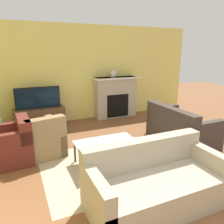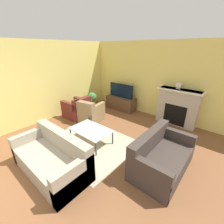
% 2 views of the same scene
% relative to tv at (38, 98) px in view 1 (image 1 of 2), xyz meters
% --- Properties ---
extents(wall_back, '(7.80, 0.06, 2.70)m').
position_rel_tv_xyz_m(wall_back, '(0.95, 0.35, 0.53)').
color(wall_back, '#EADB72').
rests_on(wall_back, ground_plane).
extents(area_rug, '(2.30, 1.92, 0.00)m').
position_rel_tv_xyz_m(area_rug, '(0.87, -2.57, -0.81)').
color(area_rug, '#B7A88E').
rests_on(area_rug, ground_plane).
extents(fireplace, '(1.40, 0.41, 1.23)m').
position_rel_tv_xyz_m(fireplace, '(2.27, 0.14, -0.18)').
color(fireplace, '#B2A899').
rests_on(fireplace, ground_plane).
extents(tv_stand, '(1.29, 0.47, 0.54)m').
position_rel_tv_xyz_m(tv_stand, '(-0.00, 0.00, -0.55)').
color(tv_stand, brown).
rests_on(tv_stand, ground_plane).
extents(tv, '(1.12, 0.06, 0.56)m').
position_rel_tv_xyz_m(tv, '(0.00, 0.00, 0.00)').
color(tv, black).
rests_on(tv, tv_stand).
extents(couch_sectional, '(1.80, 0.86, 0.82)m').
position_rel_tv_xyz_m(couch_sectional, '(1.02, -3.74, -0.52)').
color(couch_sectional, '#9E937F').
rests_on(couch_sectional, ground_plane).
extents(couch_loveseat, '(0.87, 1.53, 0.82)m').
position_rel_tv_xyz_m(couch_loveseat, '(2.76, -2.23, -0.52)').
color(couch_loveseat, '#3D332D').
rests_on(couch_loveseat, ground_plane).
extents(armchair_by_window, '(0.91, 0.80, 0.82)m').
position_rel_tv_xyz_m(armchair_by_window, '(-0.73, -1.73, -0.52)').
color(armchair_by_window, '#5B231E').
rests_on(armchair_by_window, ground_plane).
extents(armchair_accent, '(0.87, 0.95, 0.82)m').
position_rel_tv_xyz_m(armchair_accent, '(-0.13, -1.64, -0.52)').
color(armchair_accent, '#8C704C').
rests_on(armchair_accent, ground_plane).
extents(coffee_table, '(1.10, 0.72, 0.41)m').
position_rel_tv_xyz_m(coffee_table, '(0.87, -2.51, -0.44)').
color(coffee_table, '#333338').
rests_on(coffee_table, ground_plane).
extents(mantel_clock, '(0.18, 0.07, 0.21)m').
position_rel_tv_xyz_m(mantel_clock, '(2.19, 0.14, 0.52)').
color(mantel_clock, beige).
rests_on(mantel_clock, fireplace).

